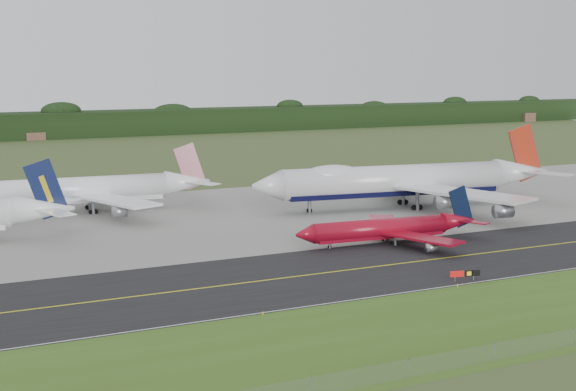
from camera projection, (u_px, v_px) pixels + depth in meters
The scene contains 13 objects.
ground at pixel (398, 257), 144.00m from camera, with size 600.00×600.00×0.00m, color #3C5327.
grass_verge at pixel (534, 311), 112.78m from camera, with size 400.00×30.00×0.01m, color #3A5B1A.
taxiway at pixel (410, 262), 140.43m from camera, with size 400.00×32.00×0.02m, color black.
apron at pixel (279, 211), 189.49m from camera, with size 400.00×78.00×0.01m, color gray.
taxiway_centreline at pixel (410, 262), 140.42m from camera, with size 400.00×0.40×0.00m, color yellow.
taxiway_edge_line at pixel (466, 284), 126.60m from camera, with size 400.00×0.25×0.00m, color silver.
horizon_treeline at pixel (87, 125), 387.31m from camera, with size 700.00×25.00×12.00m.
jet_ba_747 at pixel (404, 180), 193.24m from camera, with size 78.38×64.40×19.71m.
jet_red_737 at pixel (390, 228), 155.14m from camera, with size 38.89×31.64×10.50m.
jet_star_tail at pixel (90, 190), 188.04m from camera, with size 58.91×49.17×15.53m.
taxiway_sign at pixel (465, 274), 128.13m from camera, with size 5.02×1.36×1.70m.
edge_marker_left at pixel (263, 314), 110.70m from camera, with size 0.16×0.16×0.50m, color yellow.
edge_marker_center at pixel (458, 286), 124.69m from camera, with size 0.16×0.16×0.50m, color yellow.
Camera 1 is at (-77.93, -118.36, 34.17)m, focal length 50.00 mm.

